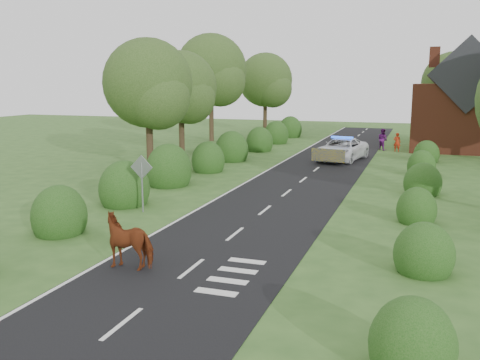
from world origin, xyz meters
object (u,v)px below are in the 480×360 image
at_px(road_sign, 142,175).
at_px(pedestrian_purple, 383,139).
at_px(police_van, 342,149).
at_px(cow, 131,244).
at_px(pedestrian_red, 397,142).

xyz_separation_m(road_sign, pedestrian_purple, (8.31, 25.83, -0.75)).
distance_m(police_van, pedestrian_purple, 7.43).
bearing_deg(pedestrian_purple, cow, 120.43).
relative_size(road_sign, pedestrian_purple, 1.40).
relative_size(police_van, pedestrian_purple, 3.40).
bearing_deg(road_sign, police_van, 72.49).
bearing_deg(pedestrian_purple, road_sign, 111.80).
bearing_deg(pedestrian_purple, police_van, 110.95).
relative_size(road_sign, cow, 1.28).
bearing_deg(cow, pedestrian_red, 161.82).
height_order(road_sign, cow, road_sign).
distance_m(road_sign, pedestrian_purple, 27.14).
xyz_separation_m(police_van, pedestrian_purple, (2.38, 7.04, 0.11)).
height_order(road_sign, pedestrian_red, road_sign).
distance_m(police_van, pedestrian_red, 7.33).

